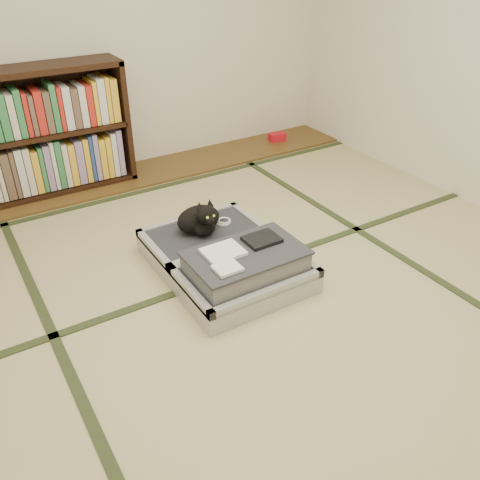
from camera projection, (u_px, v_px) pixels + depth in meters
floor at (267, 313)px, 2.66m from camera, size 4.50×4.50×0.00m
wood_strip at (128, 177)px, 4.11m from camera, size 4.00×0.50×0.02m
red_item at (277, 137)px, 4.78m from camera, size 0.16×0.12×0.07m
room_shell at (278, 9)px, 1.90m from camera, size 4.50×4.50×4.50m
tatami_borders at (220, 267)px, 3.02m from camera, size 4.00×4.50×0.01m
bookcase at (30, 137)px, 3.64m from camera, size 1.41×0.32×0.92m
suitcase at (228, 260)px, 2.91m from camera, size 0.71×0.94×0.28m
cat at (200, 219)px, 3.05m from camera, size 0.31×0.32×0.25m
cable_coil at (224, 221)px, 3.20m from camera, size 0.10×0.10×0.02m
hanger at (220, 279)px, 2.91m from camera, size 0.45×0.25×0.01m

